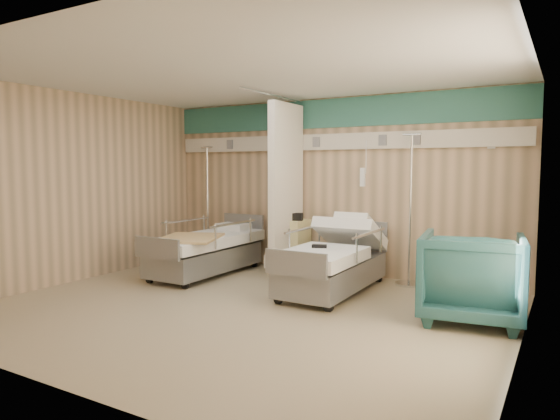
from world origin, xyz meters
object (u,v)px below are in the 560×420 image
at_px(iv_stand_right, 409,254).
at_px(iv_stand_left, 208,238).
at_px(visitor_armchair, 471,277).
at_px(bedside_cabinet, 291,245).
at_px(bed_right, 333,269).
at_px(bed_left, 205,255).

bearing_deg(iv_stand_right, iv_stand_left, 179.87).
height_order(visitor_armchair, iv_stand_right, iv_stand_right).
distance_m(bedside_cabinet, iv_stand_left, 1.74).
distance_m(bed_right, bed_left, 2.20).
relative_size(bedside_cabinet, iv_stand_right, 0.39).
bearing_deg(bed_right, bedside_cabinet, 141.95).
xyz_separation_m(bed_left, iv_stand_left, (-0.69, 0.93, 0.11)).
bearing_deg(visitor_armchair, iv_stand_left, -23.51).
distance_m(bedside_cabinet, iv_stand_right, 1.94).
bearing_deg(iv_stand_right, bedside_cabinet, -179.29).
bearing_deg(iv_stand_left, iv_stand_right, -0.13).
bearing_deg(bed_left, bed_right, 0.00).
bearing_deg(iv_stand_right, bed_right, -130.41).
relative_size(bed_left, bedside_cabinet, 2.54).
bearing_deg(iv_stand_left, visitor_armchair, -15.95).
xyz_separation_m(bed_right, iv_stand_right, (0.79, 0.92, 0.13)).
bearing_deg(bedside_cabinet, bed_left, -139.40).
height_order(bed_right, visitor_armchair, visitor_armchair).
bearing_deg(iv_stand_right, visitor_armchair, -51.67).
distance_m(visitor_armchair, iv_stand_left, 4.93).
distance_m(bedside_cabinet, visitor_armchair, 3.28).
bearing_deg(bedside_cabinet, bed_right, -38.05).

